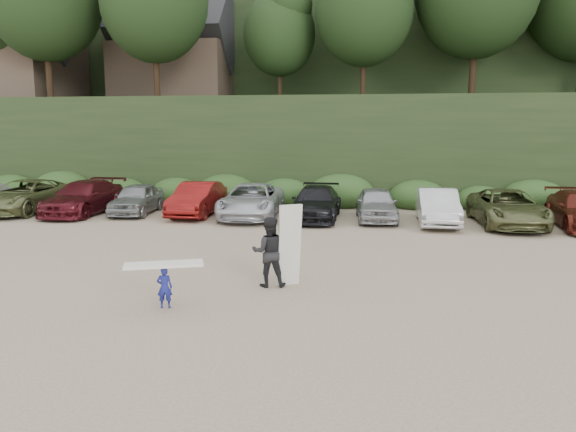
# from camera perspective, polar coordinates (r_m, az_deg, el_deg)

# --- Properties ---
(ground) EXTENTS (120.00, 120.00, 0.00)m
(ground) POSITION_cam_1_polar(r_m,az_deg,el_deg) (16.63, -0.66, -6.11)
(ground) COLOR tan
(ground) RESTS_ON ground
(hillside_backdrop) EXTENTS (90.00, 41.50, 28.00)m
(hillside_backdrop) POSITION_cam_1_polar(r_m,az_deg,el_deg) (52.25, 6.21, 16.75)
(hillside_backdrop) COLOR black
(hillside_backdrop) RESTS_ON ground
(parked_cars) EXTENTS (39.71, 6.27, 1.64)m
(parked_cars) POSITION_cam_1_polar(r_m,az_deg,el_deg) (26.47, -1.31, 1.42)
(parked_cars) COLOR #99999D
(parked_cars) RESTS_ON ground
(child_surfer) EXTENTS (1.94, 1.16, 1.12)m
(child_surfer) POSITION_cam_1_polar(r_m,az_deg,el_deg) (13.96, -12.47, -6.11)
(child_surfer) COLOR navy
(child_surfer) RESTS_ON ground
(adult_surfer) EXTENTS (1.44, 0.91, 2.29)m
(adult_surfer) POSITION_cam_1_polar(r_m,az_deg,el_deg) (15.40, -1.76, -3.59)
(adult_surfer) COLOR black
(adult_surfer) RESTS_ON ground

